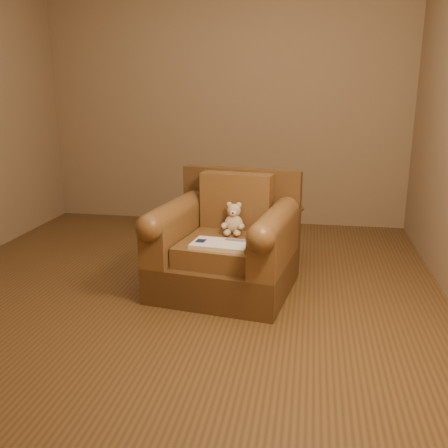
# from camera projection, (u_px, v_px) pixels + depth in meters

# --- Properties ---
(floor) EXTENTS (4.00, 4.00, 0.00)m
(floor) POSITION_uv_depth(u_px,v_px,m) (181.00, 285.00, 3.92)
(floor) COLOR brown
(floor) RESTS_ON ground
(room) EXTENTS (4.02, 4.02, 2.71)m
(room) POSITION_uv_depth(u_px,v_px,m) (175.00, 55.00, 3.46)
(room) COLOR #856E52
(room) RESTS_ON ground
(armchair) EXTENTS (1.10, 1.06, 0.87)m
(armchair) POSITION_uv_depth(u_px,v_px,m) (227.00, 246.00, 3.78)
(armchair) COLOR #4D3319
(armchair) RESTS_ON floor
(teddy_bear) EXTENTS (0.18, 0.20, 0.25)m
(teddy_bear) POSITION_uv_depth(u_px,v_px,m) (234.00, 222.00, 3.81)
(teddy_bear) COLOR #C8AE8C
(teddy_bear) RESTS_ON armchair
(guidebook) EXTENTS (0.43, 0.28, 0.03)m
(guidebook) POSITION_uv_depth(u_px,v_px,m) (220.00, 245.00, 3.50)
(guidebook) COLOR beige
(guidebook) RESTS_ON armchair
(side_table) EXTENTS (0.37, 0.37, 0.51)m
(side_table) POSITION_uv_depth(u_px,v_px,m) (282.00, 233.00, 4.34)
(side_table) COLOR gold
(side_table) RESTS_ON floor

